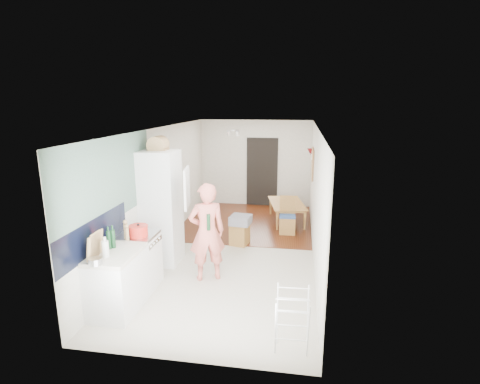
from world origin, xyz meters
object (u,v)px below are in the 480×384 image
(dining_chair, at_px, (287,216))
(stool, at_px, (240,234))
(drying_rack, at_px, (292,322))
(person, at_px, (207,223))
(dining_table, at_px, (288,214))

(dining_chair, xyz_separation_m, stool, (-0.99, -0.85, -0.20))
(drying_rack, bearing_deg, person, 128.66)
(dining_table, distance_m, drying_rack, 5.11)
(person, bearing_deg, dining_chair, -140.85)
(dining_table, height_order, dining_chair, dining_chair)
(dining_chair, bearing_deg, dining_table, 88.78)
(person, relative_size, drying_rack, 2.56)
(person, bearing_deg, drying_rack, 107.10)
(person, xyz_separation_m, drying_rack, (1.49, -1.72, -0.61))
(dining_table, bearing_deg, dining_chair, 169.98)
(dining_table, relative_size, drying_rack, 1.56)
(dining_chair, height_order, stool, dining_chair)
(person, height_order, dining_table, person)
(drying_rack, bearing_deg, dining_chair, 90.55)
(dining_table, distance_m, stool, 1.97)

